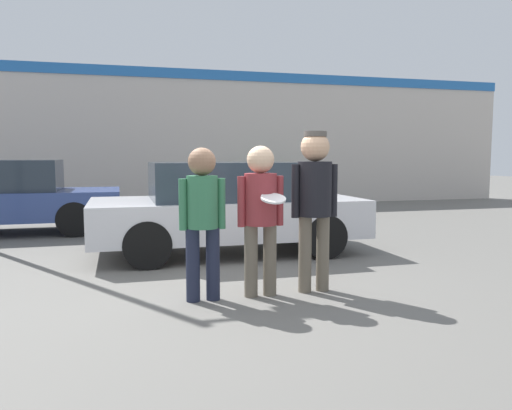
{
  "coord_description": "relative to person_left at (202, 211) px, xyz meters",
  "views": [
    {
      "loc": [
        -1.29,
        -5.61,
        1.57
      ],
      "look_at": [
        0.22,
        -0.13,
        1.01
      ],
      "focal_mm": 35.0,
      "sensor_mm": 36.0,
      "label": 1
    }
  ],
  "objects": [
    {
      "name": "parked_car_near",
      "position": [
        0.81,
        2.59,
        -0.24
      ],
      "size": [
        4.3,
        1.95,
        1.47
      ],
      "color": "silver",
      "rests_on": "ground"
    },
    {
      "name": "parked_car_far",
      "position": [
        -3.16,
        5.77,
        -0.23
      ],
      "size": [
        4.56,
        1.84,
        1.49
      ],
      "color": "#334784",
      "rests_on": "ground"
    },
    {
      "name": "person_right",
      "position": [
        1.3,
        0.03,
        0.16
      ],
      "size": [
        0.56,
        0.39,
        1.85
      ],
      "color": "#665B4C",
      "rests_on": "ground"
    },
    {
      "name": "shrub",
      "position": [
        3.6,
        9.54,
        -0.38
      ],
      "size": [
        1.2,
        1.2,
        1.2
      ],
      "color": "#2D6B33",
      "rests_on": "ground"
    },
    {
      "name": "ground_plane",
      "position": [
        0.44,
        0.32,
        -0.98
      ],
      "size": [
        56.0,
        56.0,
        0.0
      ],
      "primitive_type": "plane",
      "color": "#66635E"
    },
    {
      "name": "storefront_building",
      "position": [
        0.44,
        10.33,
        1.16
      ],
      "size": [
        24.0,
        0.22,
        4.23
      ],
      "color": "beige",
      "rests_on": "ground"
    },
    {
      "name": "person_left",
      "position": [
        0.0,
        0.0,
        0.0
      ],
      "size": [
        0.5,
        0.33,
        1.66
      ],
      "color": "#1E2338",
      "rests_on": "ground"
    },
    {
      "name": "person_middle_with_frisbee",
      "position": [
        0.65,
        0.0,
        0.02
      ],
      "size": [
        0.53,
        0.58,
        1.69
      ],
      "color": "#665B4C",
      "rests_on": "ground"
    }
  ]
}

